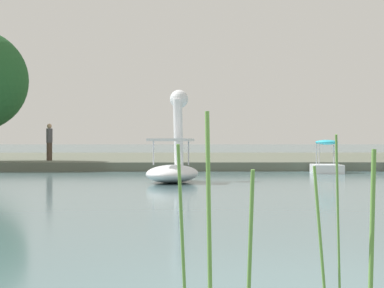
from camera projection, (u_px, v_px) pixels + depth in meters
name	position (u px, v px, depth m)	size (l,w,h in m)	color
ground_plane	(312.00, 288.00, 5.99)	(625.73, 625.73, 0.00)	slate
shore_bank_far	(195.00, 159.00, 42.44)	(117.40, 26.35, 0.38)	#5B6051
swan_boat	(173.00, 163.00, 21.49)	(2.06, 3.03, 2.92)	white
pedal_boat_cyan	(327.00, 163.00, 28.07)	(1.35, 2.19, 1.33)	white
person_on_path	(49.00, 141.00, 32.24)	(0.29, 0.29, 1.71)	#47382D
reed_clump_foreground	(300.00, 225.00, 5.13)	(1.77, 0.87, 1.49)	#669942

